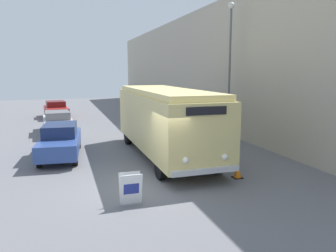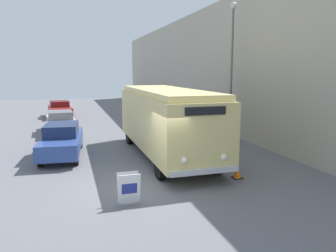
{
  "view_description": "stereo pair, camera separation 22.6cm",
  "coord_description": "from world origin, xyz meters",
  "px_view_note": "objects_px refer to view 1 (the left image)",
  "views": [
    {
      "loc": [
        -2.76,
        -10.68,
        3.99
      ],
      "look_at": [
        1.21,
        1.54,
        1.85
      ],
      "focal_mm": 35.0,
      "sensor_mm": 36.0,
      "label": 1
    },
    {
      "loc": [
        -2.54,
        -10.74,
        3.99
      ],
      "look_at": [
        1.21,
        1.54,
        1.85
      ],
      "focal_mm": 35.0,
      "sensor_mm": 36.0,
      "label": 2
    }
  ],
  "objects_px": {
    "vintage_bus": "(165,119)",
    "parked_car_near": "(60,141)",
    "sign_board": "(131,189)",
    "streetlamp": "(230,55)",
    "parked_car_far": "(56,109)",
    "parked_car_mid": "(58,122)",
    "traffic_cone": "(238,171)"
  },
  "relations": [
    {
      "from": "vintage_bus",
      "to": "streetlamp",
      "type": "relative_size",
      "value": 1.2
    },
    {
      "from": "vintage_bus",
      "to": "traffic_cone",
      "type": "xyz_separation_m",
      "value": [
        1.63,
        -3.96,
        -1.54
      ]
    },
    {
      "from": "parked_car_far",
      "to": "streetlamp",
      "type": "bearing_deg",
      "value": -60.17
    },
    {
      "from": "streetlamp",
      "to": "parked_car_mid",
      "type": "distance_m",
      "value": 11.75
    },
    {
      "from": "parked_car_near",
      "to": "parked_car_mid",
      "type": "bearing_deg",
      "value": 96.59
    },
    {
      "from": "parked_car_near",
      "to": "parked_car_mid",
      "type": "relative_size",
      "value": 1.03
    },
    {
      "from": "parked_car_far",
      "to": "traffic_cone",
      "type": "height_order",
      "value": "parked_car_far"
    },
    {
      "from": "vintage_bus",
      "to": "parked_car_near",
      "type": "relative_size",
      "value": 1.93
    },
    {
      "from": "sign_board",
      "to": "parked_car_mid",
      "type": "xyz_separation_m",
      "value": [
        -2.18,
        13.03,
        0.28
      ]
    },
    {
      "from": "parked_car_near",
      "to": "traffic_cone",
      "type": "height_order",
      "value": "parked_car_near"
    },
    {
      "from": "vintage_bus",
      "to": "parked_car_mid",
      "type": "height_order",
      "value": "vintage_bus"
    },
    {
      "from": "streetlamp",
      "to": "parked_car_near",
      "type": "xyz_separation_m",
      "value": [
        -9.31,
        -0.91,
        -4.11
      ]
    },
    {
      "from": "vintage_bus",
      "to": "parked_car_near",
      "type": "bearing_deg",
      "value": 163.39
    },
    {
      "from": "parked_car_mid",
      "to": "traffic_cone",
      "type": "xyz_separation_m",
      "value": [
        6.53,
        -11.86,
        -0.47
      ]
    },
    {
      "from": "vintage_bus",
      "to": "parked_car_far",
      "type": "relative_size",
      "value": 2.16
    },
    {
      "from": "streetlamp",
      "to": "parked_car_near",
      "type": "height_order",
      "value": "streetlamp"
    },
    {
      "from": "streetlamp",
      "to": "parked_car_mid",
      "type": "bearing_deg",
      "value": 149.46
    },
    {
      "from": "sign_board",
      "to": "streetlamp",
      "type": "distance_m",
      "value": 11.32
    },
    {
      "from": "parked_car_mid",
      "to": "traffic_cone",
      "type": "relative_size",
      "value": 8.49
    },
    {
      "from": "sign_board",
      "to": "streetlamp",
      "type": "relative_size",
      "value": 0.12
    },
    {
      "from": "sign_board",
      "to": "parked_car_near",
      "type": "xyz_separation_m",
      "value": [
        -2.02,
        6.54,
        0.32
      ]
    },
    {
      "from": "parked_car_mid",
      "to": "parked_car_far",
      "type": "distance_m",
      "value": 7.85
    },
    {
      "from": "parked_car_mid",
      "to": "parked_car_far",
      "type": "xyz_separation_m",
      "value": [
        -0.21,
        7.84,
        0.0
      ]
    },
    {
      "from": "streetlamp",
      "to": "parked_car_mid",
      "type": "relative_size",
      "value": 1.66
    },
    {
      "from": "sign_board",
      "to": "parked_car_near",
      "type": "relative_size",
      "value": 0.2
    },
    {
      "from": "sign_board",
      "to": "parked_car_far",
      "type": "relative_size",
      "value": 0.22
    },
    {
      "from": "parked_car_far",
      "to": "traffic_cone",
      "type": "bearing_deg",
      "value": -77.07
    },
    {
      "from": "vintage_bus",
      "to": "parked_car_far",
      "type": "bearing_deg",
      "value": 107.97
    },
    {
      "from": "streetlamp",
      "to": "parked_car_far",
      "type": "xyz_separation_m",
      "value": [
        -9.67,
        13.43,
        -4.15
      ]
    },
    {
      "from": "vintage_bus",
      "to": "parked_car_mid",
      "type": "xyz_separation_m",
      "value": [
        -4.9,
        7.9,
        -1.07
      ]
    },
    {
      "from": "parked_car_mid",
      "to": "traffic_cone",
      "type": "height_order",
      "value": "parked_car_mid"
    },
    {
      "from": "streetlamp",
      "to": "traffic_cone",
      "type": "xyz_separation_m",
      "value": [
        -2.94,
        -6.28,
        -4.63
      ]
    }
  ]
}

